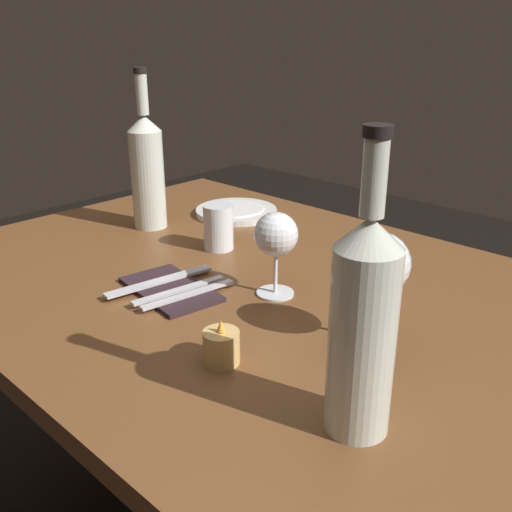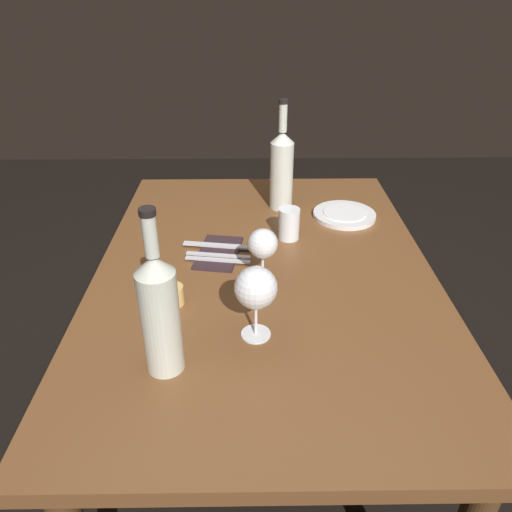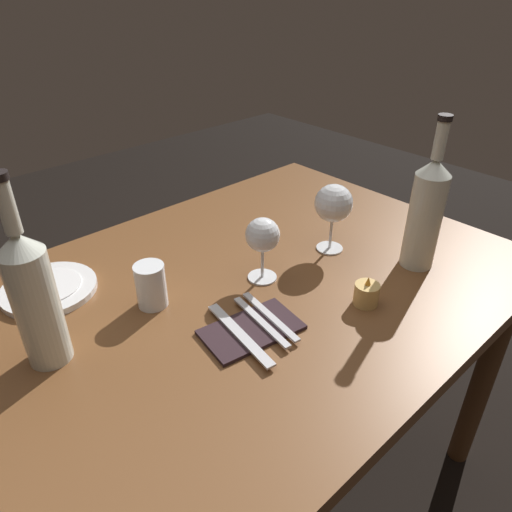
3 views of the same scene
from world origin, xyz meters
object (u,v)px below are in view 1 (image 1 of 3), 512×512
Objects in this scene: wine_glass_right at (276,237)px; fork_outer at (188,294)px; votive_candle at (221,348)px; dinner_plate at (236,211)px; wine_bottle_second at (147,169)px; water_tumbler at (218,229)px; folded_napkin at (170,289)px; table_knife at (160,281)px; fork_inner at (179,290)px; wine_glass_left at (378,265)px; wine_bottle at (363,323)px.

wine_glass_right is 0.83× the size of fork_outer.
votive_candle is 0.33× the size of dinner_plate.
wine_bottle_second is 1.98× the size of fork_outer.
fork_outer is at bearing 124.98° from water_tumbler.
folded_napkin is at bearing 148.41° from wine_bottle_second.
wine_bottle_second reaches higher than wine_glass_right.
wine_glass_right is 0.46m from wine_bottle_second.
votive_candle reaches higher than table_knife.
folded_napkin is at bearing 0.00° from fork_inner.
dinner_plate is at bearing -46.32° from votive_candle.
water_tumbler reaches higher than fork_outer.
wine_glass_left is at bearing 174.66° from wine_glass_right.
table_knife is at bearing 107.07° from water_tumbler.
wine_glass_left is 0.41m from table_knife.
wine_glass_left is 0.67m from dinner_plate.
fork_outer is at bearing 180.00° from folded_napkin.
wine_glass_right is 0.18m from fork_outer.
wine_glass_right is 0.42× the size of wine_bottle_second.
table_knife is (0.03, 0.00, 0.01)m from folded_napkin.
wine_bottle is 0.85m from dinner_plate.
fork_outer is at bearing 152.05° from wine_bottle_second.
votive_candle is at bearing 157.74° from folded_napkin.
wine_bottle is at bearing -176.54° from votive_candle.
dinner_plate is (0.69, -0.48, -0.13)m from wine_bottle.
folded_napkin is at bearing -22.26° from votive_candle.
wine_glass_right reaches higher than votive_candle.
wine_glass_left is at bearing 153.39° from dinner_plate.
wine_bottle reaches higher than wine_glass_left.
votive_candle is at bearing 58.61° from wine_glass_left.
dinner_plate is (-0.08, -0.20, -0.13)m from wine_bottle_second.
wine_bottle_second is 0.39m from folded_napkin.
table_knife is at bearing -19.96° from votive_candle.
fork_inner is at bearing 150.33° from wine_bottle_second.
fork_outer is at bearing 180.00° from fork_inner.
fork_outer and table_knife have the same top height.
wine_bottle_second is 1.77× the size of dinner_plate.
wine_bottle is 1.96× the size of fork_inner.
water_tumbler is 0.23m from folded_napkin.
wine_glass_right is 0.83× the size of fork_inner.
wine_glass_left is at bearing -161.82° from fork_outer.
water_tumbler reaches higher than table_knife.
dinner_plate is 0.99× the size of folded_napkin.
table_knife is (-0.28, 0.19, -0.13)m from wine_bottle_second.
wine_bottle_second reaches higher than fork_outer.
fork_inner reaches higher than folded_napkin.
water_tumbler is 0.47× the size of folded_napkin.
wine_glass_left is at bearing -165.42° from table_knife.
wine_glass_right is at bearing -33.32° from wine_bottle.
wine_glass_left is 0.85× the size of dinner_plate.
wine_glass_left is 0.49× the size of wine_bottle.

